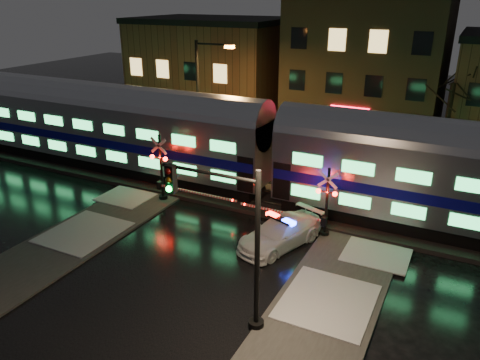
# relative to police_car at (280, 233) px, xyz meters

# --- Properties ---
(ground) EXTENTS (120.00, 120.00, 0.00)m
(ground) POSITION_rel_police_car_xyz_m (-3.00, -0.50, -0.71)
(ground) COLOR black
(ground) RESTS_ON ground
(ballast) EXTENTS (90.00, 4.20, 0.24)m
(ballast) POSITION_rel_police_car_xyz_m (-3.00, 4.50, -0.59)
(ballast) COLOR black
(ballast) RESTS_ON ground
(sidewalk_left) EXTENTS (4.00, 20.00, 0.12)m
(sidewalk_left) POSITION_rel_police_car_xyz_m (-9.50, -6.50, -0.65)
(sidewalk_left) COLOR #2D2D2D
(sidewalk_left) RESTS_ON ground
(sidewalk_right) EXTENTS (4.00, 20.00, 0.12)m
(sidewalk_right) POSITION_rel_police_car_xyz_m (3.50, -6.50, -0.65)
(sidewalk_right) COLOR #2D2D2D
(sidewalk_right) RESTS_ON ground
(building_left) EXTENTS (14.00, 10.00, 9.00)m
(building_left) POSITION_rel_police_car_xyz_m (-16.00, 21.50, 3.79)
(building_left) COLOR #533420
(building_left) RESTS_ON ground
(building_mid) EXTENTS (12.00, 11.00, 11.50)m
(building_mid) POSITION_rel_police_car_xyz_m (-1.00, 22.00, 5.04)
(building_mid) COLOR brown
(building_mid) RESTS_ON ground
(train) EXTENTS (51.00, 3.12, 5.92)m
(train) POSITION_rel_police_car_xyz_m (-2.29, 4.50, 2.68)
(train) COLOR black
(train) RESTS_ON ballast
(police_car) EXTENTS (3.51, 5.22, 1.57)m
(police_car) POSITION_rel_police_car_xyz_m (0.00, 0.00, 0.00)
(police_car) COLOR silver
(police_car) RESTS_ON ground
(crossing_signal_right) EXTENTS (5.28, 0.63, 3.74)m
(crossing_signal_right) POSITION_rel_police_car_xyz_m (1.33, 1.80, 0.83)
(crossing_signal_right) COLOR black
(crossing_signal_right) RESTS_ON ground
(crossing_signal_left) EXTENTS (5.77, 0.66, 4.09)m
(crossing_signal_left) POSITION_rel_police_car_xyz_m (-7.99, 1.81, 0.98)
(crossing_signal_left) COLOR black
(crossing_signal_left) RESTS_ON ground
(traffic_light) EXTENTS (4.07, 0.72, 6.29)m
(traffic_light) POSITION_rel_police_car_xyz_m (0.55, -6.14, 2.64)
(traffic_light) COLOR black
(traffic_light) RESTS_ON ground
(streetlight) EXTENTS (2.92, 0.31, 8.73)m
(streetlight) POSITION_rel_police_car_xyz_m (-9.44, 8.50, 4.32)
(streetlight) COLOR black
(streetlight) RESTS_ON ground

